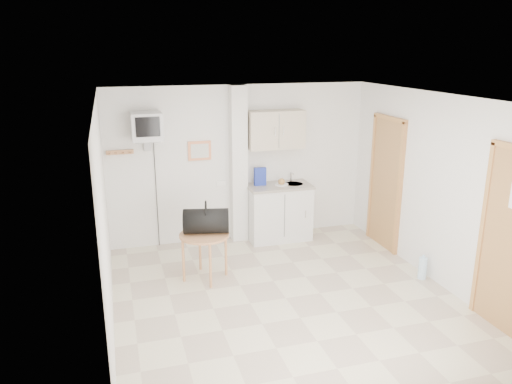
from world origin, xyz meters
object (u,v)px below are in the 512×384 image
object	(u,v)px
round_table	(204,239)
duffel_bag	(206,221)
crt_television	(147,127)
water_bottle	(423,268)

from	to	relation	value
round_table	duffel_bag	distance (m)	0.25
round_table	crt_television	bearing A→B (deg)	116.59
round_table	duffel_bag	world-z (taller)	duffel_bag
round_table	water_bottle	bearing A→B (deg)	-16.64
crt_television	round_table	world-z (taller)	crt_television
round_table	duffel_bag	size ratio (longest dim) A/B	1.02
crt_television	duffel_bag	world-z (taller)	crt_television
crt_television	duffel_bag	bearing A→B (deg)	-61.11
duffel_bag	water_bottle	distance (m)	3.02
crt_television	duffel_bag	xyz separation A→B (m)	(0.62, -1.13, -1.12)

